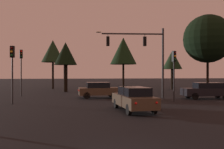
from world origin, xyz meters
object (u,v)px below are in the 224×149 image
at_px(traffic_light_corner_left, 174,66).
at_px(tree_right_cluster, 123,51).
at_px(traffic_light_median, 12,63).
at_px(tree_lot_edge, 208,39).
at_px(car_crossing_right, 207,90).
at_px(tree_center_horizon, 53,51).
at_px(traffic_signal_mast_arm, 144,50).
at_px(car_nearside_lane, 134,98).
at_px(car_crossing_left, 99,90).
at_px(traffic_light_corner_right, 21,64).
at_px(tree_left_far, 172,60).
at_px(tree_behind_sign, 66,54).

bearing_deg(traffic_light_corner_left, tree_right_cluster, 88.87).
bearing_deg(traffic_light_median, tree_lot_edge, 20.48).
relative_size(car_crossing_right, tree_center_horizon, 0.62).
relative_size(traffic_signal_mast_arm, tree_lot_edge, 0.72).
height_order(car_nearside_lane, tree_center_horizon, tree_center_horizon).
bearing_deg(traffic_light_corner_left, car_crossing_right, 24.07).
distance_m(tree_center_horizon, tree_right_cluster, 14.75).
bearing_deg(car_crossing_right, traffic_light_corner_left, -155.93).
bearing_deg(car_nearside_lane, tree_center_horizon, 107.39).
distance_m(car_crossing_left, car_crossing_right, 10.20).
height_order(tree_center_horizon, tree_lot_edge, tree_lot_edge).
distance_m(traffic_light_corner_right, tree_center_horizon, 12.41).
xyz_separation_m(tree_left_far, tree_lot_edge, (1.54, -7.24, 2.15)).
distance_m(traffic_signal_mast_arm, tree_lot_edge, 10.30).
height_order(traffic_signal_mast_arm, tree_left_far, traffic_signal_mast_arm).
height_order(tree_left_far, tree_right_cluster, tree_right_cluster).
relative_size(car_crossing_left, car_crossing_right, 0.88).
bearing_deg(tree_right_cluster, traffic_signal_mast_arm, -95.70).
height_order(tree_center_horizon, tree_right_cluster, tree_right_cluster).
bearing_deg(tree_behind_sign, tree_center_horizon, 109.02).
bearing_deg(traffic_light_corner_left, tree_lot_edge, 46.50).
distance_m(traffic_light_corner_right, tree_left_far, 21.19).
bearing_deg(tree_center_horizon, tree_behind_sign, -70.98).
relative_size(traffic_signal_mast_arm, traffic_light_median, 1.49).
bearing_deg(traffic_signal_mast_arm, tree_center_horizon, 122.42).
bearing_deg(traffic_light_median, traffic_signal_mast_arm, 14.99).
relative_size(tree_right_cluster, tree_lot_edge, 0.99).
xyz_separation_m(traffic_light_median, tree_behind_sign, (3.44, 12.31, 1.66)).
relative_size(traffic_light_corner_right, tree_left_far, 0.84).
bearing_deg(tree_center_horizon, car_nearside_lane, -72.61).
xyz_separation_m(traffic_light_corner_left, tree_behind_sign, (-9.65, 12.34, 1.81)).
relative_size(tree_behind_sign, tree_right_cluster, 0.69).
xyz_separation_m(tree_left_far, tree_right_cluster, (-5.14, 11.91, 2.36)).
distance_m(tree_behind_sign, tree_right_cluster, 17.74).
bearing_deg(traffic_signal_mast_arm, traffic_light_corner_right, 162.42).
distance_m(traffic_light_corner_left, tree_lot_edge, 11.03).
xyz_separation_m(car_crossing_right, tree_center_horizon, (-15.83, 17.12, 4.98)).
bearing_deg(car_crossing_left, traffic_light_corner_left, -33.03).
bearing_deg(tree_behind_sign, traffic_light_corner_left, -51.97).
distance_m(traffic_light_median, tree_right_cluster, 30.20).
distance_m(tree_left_far, tree_center_horizon, 18.09).
distance_m(traffic_light_corner_right, car_nearside_lane, 15.08).
bearing_deg(tree_right_cluster, tree_left_far, -66.65).
height_order(traffic_signal_mast_arm, tree_lot_edge, tree_lot_edge).
distance_m(traffic_light_corner_left, car_crossing_right, 4.85).
relative_size(traffic_light_corner_left, traffic_light_corner_right, 0.88).
bearing_deg(tree_left_far, tree_behind_sign, -170.70).
bearing_deg(tree_center_horizon, car_crossing_left, -68.58).
bearing_deg(traffic_signal_mast_arm, tree_left_far, 57.55).
height_order(traffic_light_median, tree_right_cluster, tree_right_cluster).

